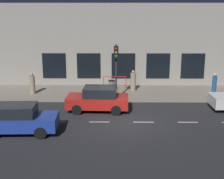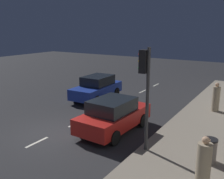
{
  "view_description": "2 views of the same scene",
  "coord_description": "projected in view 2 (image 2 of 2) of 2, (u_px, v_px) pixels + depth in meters",
  "views": [
    {
      "loc": [
        -17.85,
        0.66,
        6.66
      ],
      "look_at": [
        0.88,
        0.86,
        1.75
      ],
      "focal_mm": 51.6,
      "sensor_mm": 36.0,
      "label": 1
    },
    {
      "loc": [
        7.95,
        -7.64,
        4.74
      ],
      "look_at": [
        1.6,
        2.44,
        1.8
      ],
      "focal_mm": 40.46,
      "sensor_mm": 36.0,
      "label": 2
    }
  ],
  "objects": [
    {
      "name": "traffic_light",
      "position": [
        145.0,
        79.0,
        9.17
      ],
      "size": [
        0.47,
        0.32,
        3.92
      ],
      "color": "#2D2D30",
      "rests_on": "sidewalk"
    },
    {
      "name": "pedestrian_0",
      "position": [
        216.0,
        98.0,
        14.09
      ],
      "size": [
        0.49,
        0.49,
        1.64
      ],
      "rotation": [
        0.0,
        0.0,
        3.38
      ],
      "color": "gray",
      "rests_on": "sidewalk"
    },
    {
      "name": "parked_car_2",
      "position": [
        114.0,
        115.0,
        11.69
      ],
      "size": [
        2.02,
        4.04,
        1.58
      ],
      "rotation": [
        0.0,
        0.0,
        -0.04
      ],
      "color": "red",
      "rests_on": "ground"
    },
    {
      "name": "trash_bin",
      "position": [
        209.0,
        150.0,
        8.78
      ],
      "size": [
        0.51,
        0.51,
        0.86
      ],
      "color": "slate",
      "rests_on": "sidewalk"
    },
    {
      "name": "pedestrian_2",
      "position": [
        203.0,
        165.0,
        7.24
      ],
      "size": [
        0.53,
        0.53,
        1.63
      ],
      "rotation": [
        0.0,
        0.0,
        5.05
      ],
      "color": "gray",
      "rests_on": "sidewalk"
    },
    {
      "name": "lane_centre_line",
      "position": [
        37.0,
        142.0,
        10.7
      ],
      "size": [
        0.12,
        27.2,
        0.01
      ],
      "color": "beige",
      "rests_on": "ground"
    },
    {
      "name": "parked_car_1",
      "position": [
        97.0,
        88.0,
        17.02
      ],
      "size": [
        1.94,
        4.1,
        1.58
      ],
      "rotation": [
        0.0,
        0.0,
        3.18
      ],
      "color": "#1E389E",
      "rests_on": "ground"
    },
    {
      "name": "ground_plane",
      "position": [
        54.0,
        134.0,
        11.52
      ],
      "size": [
        60.0,
        60.0,
        0.0
      ],
      "primitive_type": "plane",
      "color": "#28282B"
    },
    {
      "name": "sidewalk",
      "position": [
        192.0,
        174.0,
        8.27
      ],
      "size": [
        4.5,
        32.0,
        0.15
      ],
      "color": "gray",
      "rests_on": "ground"
    }
  ]
}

